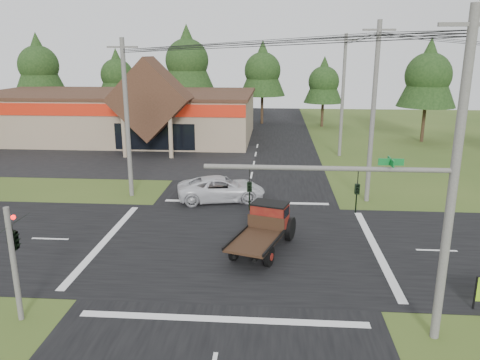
# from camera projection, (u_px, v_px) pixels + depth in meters

# --- Properties ---
(ground) EXTENTS (120.00, 120.00, 0.00)m
(ground) POSITION_uv_depth(u_px,v_px,m) (238.00, 245.00, 24.11)
(ground) COLOR #374E1B
(ground) RESTS_ON ground
(road_ns) EXTENTS (12.00, 120.00, 0.02)m
(road_ns) POSITION_uv_depth(u_px,v_px,m) (238.00, 245.00, 24.10)
(road_ns) COLOR black
(road_ns) RESTS_ON ground
(road_ew) EXTENTS (120.00, 12.00, 0.02)m
(road_ew) POSITION_uv_depth(u_px,v_px,m) (238.00, 245.00, 24.10)
(road_ew) COLOR black
(road_ew) RESTS_ON ground
(parking_apron) EXTENTS (28.00, 14.00, 0.02)m
(parking_apron) POSITION_uv_depth(u_px,v_px,m) (104.00, 159.00, 43.38)
(parking_apron) COLOR black
(parking_apron) RESTS_ON ground
(cvs_building) EXTENTS (30.40, 18.20, 9.19)m
(cvs_building) POSITION_uv_depth(u_px,v_px,m) (120.00, 114.00, 52.92)
(cvs_building) COLOR #9C846A
(cvs_building) RESTS_ON ground
(traffic_signal_mast) EXTENTS (8.12, 0.24, 7.00)m
(traffic_signal_mast) POSITION_uv_depth(u_px,v_px,m) (396.00, 216.00, 15.30)
(traffic_signal_mast) COLOR #595651
(traffic_signal_mast) RESTS_ON ground
(traffic_signal_corner) EXTENTS (0.53, 2.48, 4.40)m
(traffic_signal_corner) POSITION_uv_depth(u_px,v_px,m) (12.00, 229.00, 16.67)
(traffic_signal_corner) COLOR #595651
(traffic_signal_corner) RESTS_ON ground
(utility_pole_nr) EXTENTS (2.00, 0.30, 11.00)m
(utility_pole_nr) POSITION_uv_depth(u_px,v_px,m) (453.00, 182.00, 14.86)
(utility_pole_nr) COLOR #595651
(utility_pole_nr) RESTS_ON ground
(utility_pole_nw) EXTENTS (2.00, 0.30, 10.50)m
(utility_pole_nw) POSITION_uv_depth(u_px,v_px,m) (127.00, 118.00, 30.94)
(utility_pole_nw) COLOR #595651
(utility_pole_nw) RESTS_ON ground
(utility_pole_ne) EXTENTS (2.00, 0.30, 11.50)m
(utility_pole_ne) POSITION_uv_depth(u_px,v_px,m) (373.00, 112.00, 29.65)
(utility_pole_ne) COLOR #595651
(utility_pole_ne) RESTS_ON ground
(utility_pole_n) EXTENTS (2.00, 0.30, 11.20)m
(utility_pole_n) POSITION_uv_depth(u_px,v_px,m) (343.00, 95.00, 43.15)
(utility_pole_n) COLOR #595651
(utility_pole_n) RESTS_ON ground
(tree_row_a) EXTENTS (6.72, 6.72, 12.12)m
(tree_row_a) POSITION_uv_depth(u_px,v_px,m) (38.00, 64.00, 62.58)
(tree_row_a) COLOR #332316
(tree_row_a) RESTS_ON ground
(tree_row_b) EXTENTS (5.60, 5.60, 10.10)m
(tree_row_b) POSITION_uv_depth(u_px,v_px,m) (117.00, 73.00, 64.14)
(tree_row_b) COLOR #332316
(tree_row_b) RESTS_ON ground
(tree_row_c) EXTENTS (7.28, 7.28, 13.13)m
(tree_row_c) POSITION_uv_depth(u_px,v_px,m) (187.00, 58.00, 61.92)
(tree_row_c) COLOR #332316
(tree_row_c) RESTS_ON ground
(tree_row_d) EXTENTS (6.16, 6.16, 11.11)m
(tree_row_d) POSITION_uv_depth(u_px,v_px,m) (263.00, 69.00, 62.52)
(tree_row_d) COLOR #332316
(tree_row_d) RESTS_ON ground
(tree_row_e) EXTENTS (5.04, 5.04, 9.09)m
(tree_row_e) POSITION_uv_depth(u_px,v_px,m) (324.00, 80.00, 60.37)
(tree_row_e) COLOR #332316
(tree_row_e) RESTS_ON ground
(tree_side_ne) EXTENTS (6.16, 6.16, 11.11)m
(tree_side_ne) POSITION_uv_depth(u_px,v_px,m) (429.00, 73.00, 49.68)
(tree_side_ne) COLOR #332316
(tree_side_ne) RESTS_ON ground
(antique_flatbed_truck) EXTENTS (3.57, 5.70, 2.23)m
(antique_flatbed_truck) POSITION_uv_depth(u_px,v_px,m) (263.00, 230.00, 23.13)
(antique_flatbed_truck) COLOR #5D0D0E
(antique_flatbed_truck) RESTS_ON ground
(white_pickup) EXTENTS (6.23, 3.86, 1.61)m
(white_pickup) POSITION_uv_depth(u_px,v_px,m) (221.00, 189.00, 31.14)
(white_pickup) COLOR silver
(white_pickup) RESTS_ON ground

